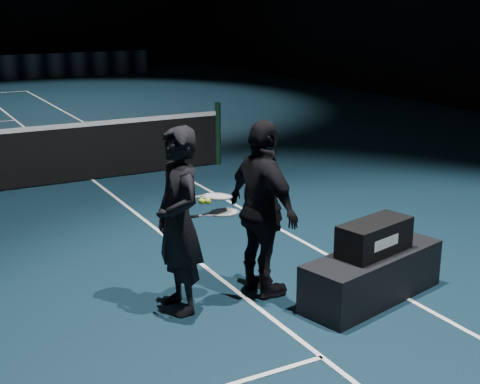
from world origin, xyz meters
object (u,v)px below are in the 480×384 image
Objects in this scene: player_bench at (372,276)px; racket_upper at (218,196)px; player_b at (263,210)px; racket_lower at (224,212)px; tennis_balls at (204,199)px; player_a at (178,221)px; racket_bag at (374,237)px.

racket_upper is at bearing 138.79° from player_bench.
player_bench is at bearing -129.28° from player_b.
racket_upper reaches higher than racket_lower.
player_bench is 13.17× the size of tennis_balls.
racket_upper is (-1.32, 0.69, 0.81)m from player_bench.
player_a is at bearing 180.00° from racket_lower.
player_b is 0.62m from tennis_balls.
player_a is 0.85m from player_b.
racket_upper reaches higher than player_bench.
player_bench is at bearing 67.27° from player_a.
racket_upper is 5.67× the size of tennis_balls.
racket_bag is 1.55m from racket_upper.
player_a is at bearing 144.67° from player_bench.
player_a is 1.00× the size of player_b.
racket_upper is (-0.44, 0.08, 0.18)m from player_b.
player_b reaches higher than player_bench.
racket_lower is at bearing 80.46° from player_b.
player_b is 0.40m from racket_lower.
player_a reaches higher than racket_bag.
player_b is (0.85, -0.07, 0.00)m from player_a.
player_bench is at bearing -26.46° from racket_upper.
tennis_balls is (-0.15, -0.02, 0.00)m from racket_upper.
tennis_balls is (-1.47, 0.66, 0.42)m from racket_bag.
player_a reaches higher than racket_lower.
tennis_balls is (-0.59, 0.06, 0.18)m from player_b.
racket_bag is 0.45× the size of player_b.
racket_upper is (-0.05, 0.04, 0.15)m from racket_lower.
racket_bag is 1.09m from player_b.
tennis_balls is at bearing 141.91° from racket_bag.
player_b is 14.49× the size of tennis_balls.
player_bench is 2.32× the size of racket_upper.
racket_upper is at bearing 8.63° from tennis_balls.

